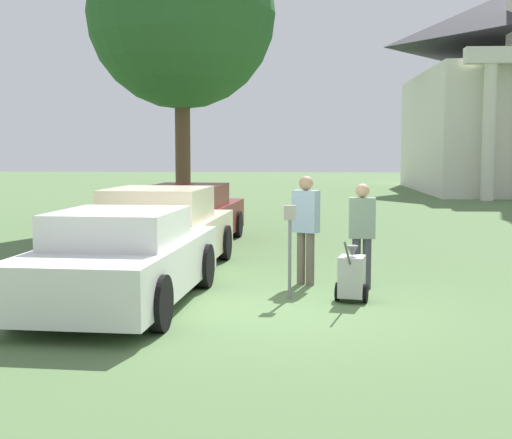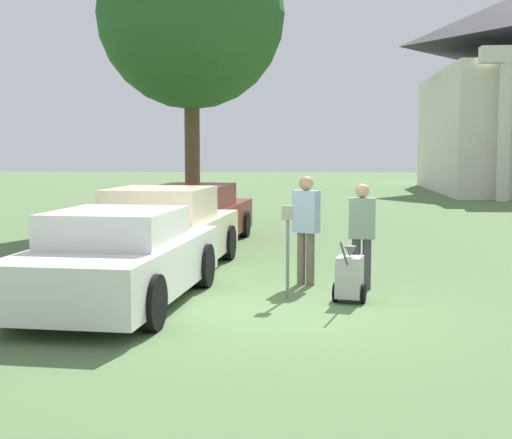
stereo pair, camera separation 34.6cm
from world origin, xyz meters
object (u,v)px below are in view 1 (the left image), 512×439
(parked_car_cream, at_px, (160,233))
(church, at_px, (509,80))
(parked_car_maroon, at_px, (189,217))
(person_worker, at_px, (306,223))
(parking_meter, at_px, (290,234))
(person_supervisor, at_px, (362,229))
(parked_car_white, at_px, (122,260))
(equipment_cart, at_px, (352,276))

(parked_car_cream, xyz_separation_m, church, (13.61, 25.44, 5.11))
(parked_car_maroon, distance_m, person_worker, 5.47)
(person_worker, bearing_deg, parking_meter, 105.14)
(parked_car_cream, relative_size, person_worker, 2.65)
(parking_meter, bearing_deg, parked_car_cream, 135.86)
(parked_car_maroon, xyz_separation_m, church, (13.61, 21.84, 5.15))
(parking_meter, height_order, person_supervisor, person_supervisor)
(parked_car_cream, bearing_deg, parked_car_maroon, 94.13)
(person_worker, bearing_deg, parked_car_maroon, -33.38)
(parked_car_white, distance_m, equipment_cart, 3.37)
(parked_car_white, distance_m, parking_meter, 2.50)
(parked_car_cream, relative_size, parked_car_maroon, 0.89)
(parked_car_white, height_order, person_worker, person_worker)
(person_supervisor, relative_size, equipment_cart, 1.70)
(parking_meter, height_order, person_worker, person_worker)
(person_supervisor, xyz_separation_m, equipment_cart, (-0.24, -1.02, -0.59))
(parking_meter, distance_m, equipment_cart, 1.11)
(person_worker, height_order, person_supervisor, person_worker)
(person_worker, bearing_deg, church, -84.98)
(parked_car_maroon, distance_m, parking_meter, 6.42)
(parked_car_cream, bearing_deg, parked_car_white, -85.86)
(parked_car_maroon, xyz_separation_m, equipment_cart, (3.33, -6.08, -0.28))
(person_supervisor, height_order, equipment_cart, person_supervisor)
(parked_car_cream, xyz_separation_m, person_supervisor, (3.57, -1.47, 0.26))
(person_supervisor, height_order, church, church)
(parked_car_white, relative_size, equipment_cart, 4.71)
(parked_car_cream, relative_size, equipment_cart, 4.80)
(church, bearing_deg, parking_meter, -111.94)
(person_worker, xyz_separation_m, church, (10.94, 26.61, 4.78))
(parked_car_cream, relative_size, parking_meter, 3.39)
(person_supervisor, xyz_separation_m, church, (10.04, 26.91, 4.85))
(parking_meter, xyz_separation_m, person_supervisor, (1.15, 0.88, -0.02))
(parked_car_cream, xyz_separation_m, person_worker, (2.67, -1.17, 0.33))
(person_worker, bearing_deg, parked_car_cream, 3.77)
(parking_meter, xyz_separation_m, equipment_cart, (0.92, -0.14, -0.60))
(parked_car_cream, bearing_deg, person_worker, -19.46)
(parked_car_white, height_order, church, church)
(parked_car_cream, xyz_separation_m, parking_meter, (2.41, -2.34, 0.27))
(parked_car_maroon, distance_m, equipment_cart, 6.94)
(parked_car_maroon, height_order, person_supervisor, person_supervisor)
(parking_meter, relative_size, equipment_cart, 1.42)
(parked_car_cream, relative_size, person_supervisor, 2.83)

